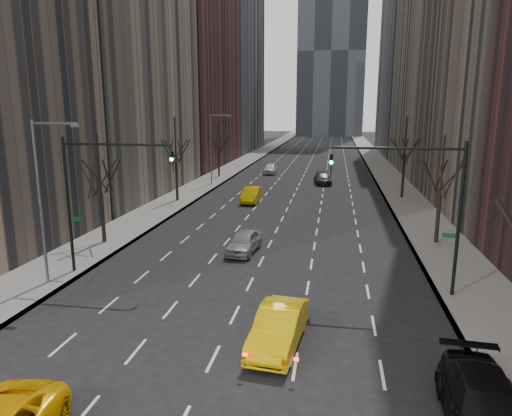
% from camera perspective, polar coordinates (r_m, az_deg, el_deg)
% --- Properties ---
extents(sidewalk_left, '(4.50, 320.00, 0.15)m').
position_cam_1_polar(sidewalk_left, '(84.09, -1.76, 5.66)').
color(sidewalk_left, slate).
rests_on(sidewalk_left, ground).
extents(sidewalk_right, '(4.50, 320.00, 0.15)m').
position_cam_1_polar(sidewalk_right, '(82.78, 15.17, 5.14)').
color(sidewalk_right, slate).
rests_on(sidewalk_right, ground).
extents(bld_left_far, '(14.00, 28.00, 44.00)m').
position_cam_1_polar(bld_left_far, '(82.99, -9.16, 20.62)').
color(bld_left_far, brown).
rests_on(bld_left_far, ground).
extents(bld_left_deep, '(14.00, 30.00, 60.00)m').
position_cam_1_polar(bld_left_deep, '(112.78, -4.01, 22.57)').
color(bld_left_deep, slate).
rests_on(bld_left_deep, ground).
extents(bld_right_far, '(14.00, 28.00, 50.00)m').
position_cam_1_polar(bld_right_far, '(79.25, 23.89, 22.40)').
color(bld_right_far, tan).
rests_on(bld_right_far, ground).
extents(bld_right_deep, '(14.00, 30.00, 58.00)m').
position_cam_1_polar(bld_right_deep, '(109.92, 19.99, 21.66)').
color(bld_right_deep, slate).
rests_on(bld_right_deep, ground).
extents(tree_lw_b, '(3.36, 3.50, 7.82)m').
position_cam_1_polar(tree_lw_b, '(34.60, -18.81, 1.67)').
color(tree_lw_b, black).
rests_on(tree_lw_b, ground).
extents(tree_lw_c, '(3.36, 3.50, 8.74)m').
position_cam_1_polar(tree_lw_c, '(49.04, -9.95, 5.45)').
color(tree_lw_c, black).
rests_on(tree_lw_c, ground).
extents(tree_lw_d, '(3.36, 3.50, 7.36)m').
position_cam_1_polar(tree_lw_d, '(66.22, -4.69, 6.89)').
color(tree_lw_d, black).
rests_on(tree_lw_d, ground).
extents(tree_rw_b, '(3.36, 3.50, 7.82)m').
position_cam_1_polar(tree_rw_b, '(35.19, 22.01, 1.60)').
color(tree_rw_b, black).
rests_on(tree_rw_b, ground).
extents(tree_rw_c, '(3.36, 3.50, 8.74)m').
position_cam_1_polar(tree_rw_c, '(52.70, 18.03, 5.49)').
color(tree_rw_c, black).
rests_on(tree_rw_c, ground).
extents(traffic_mast_left, '(6.69, 0.39, 8.00)m').
position_cam_1_polar(traffic_mast_left, '(27.75, -19.64, 2.86)').
color(traffic_mast_left, black).
rests_on(traffic_mast_left, ground).
extents(traffic_mast_right, '(6.69, 0.39, 8.00)m').
position_cam_1_polar(traffic_mast_right, '(24.66, 20.51, 1.70)').
color(traffic_mast_right, black).
rests_on(traffic_mast_right, ground).
extents(streetlight_near, '(2.83, 0.22, 9.00)m').
position_cam_1_polar(streetlight_near, '(26.98, -24.93, 2.46)').
color(streetlight_near, slate).
rests_on(streetlight_near, ground).
extents(streetlight_far, '(2.83, 0.22, 9.00)m').
position_cam_1_polar(streetlight_far, '(59.01, -5.33, 8.23)').
color(streetlight_far, slate).
rests_on(streetlight_far, ground).
extents(taxi_sedan, '(2.24, 5.12, 1.64)m').
position_cam_1_polar(taxi_sedan, '(19.56, 2.85, -14.66)').
color(taxi_sedan, yellow).
rests_on(taxi_sedan, ground).
extents(silver_sedan_ahead, '(2.12, 4.50, 1.49)m').
position_cam_1_polar(silver_sedan_ahead, '(31.46, -1.50, -4.25)').
color(silver_sedan_ahead, '#929599').
rests_on(silver_sedan_ahead, ground).
extents(parked_suv_black, '(2.70, 5.85, 1.66)m').
position_cam_1_polar(parked_suv_black, '(16.51, 26.72, -21.54)').
color(parked_suv_black, black).
rests_on(parked_suv_black, ground).
extents(far_taxi, '(1.71, 4.80, 1.58)m').
position_cam_1_polar(far_taxi, '(48.40, -0.56, 1.65)').
color(far_taxi, '#E3B704').
rests_on(far_taxi, ground).
extents(far_suv_grey, '(2.65, 5.34, 1.49)m').
position_cam_1_polar(far_suv_grey, '(61.04, 8.34, 3.69)').
color(far_suv_grey, '#292A2E').
rests_on(far_suv_grey, ground).
extents(far_car_white, '(1.94, 4.58, 1.55)m').
position_cam_1_polar(far_car_white, '(70.26, 1.81, 4.94)').
color(far_car_white, white).
rests_on(far_car_white, ground).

